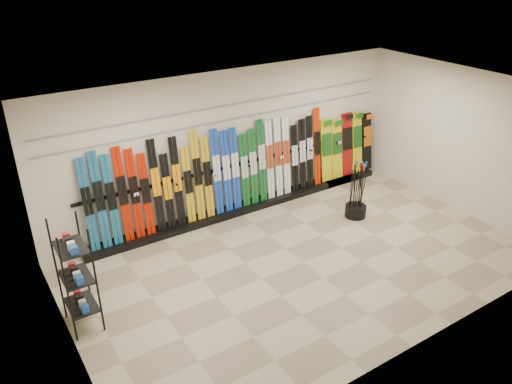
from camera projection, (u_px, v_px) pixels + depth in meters
floor at (303, 263)px, 8.95m from camera, size 8.00×8.00×0.00m
back_wall at (231, 143)px, 10.17m from camera, size 8.00×0.00×8.00m
left_wall at (59, 262)px, 6.34m from camera, size 0.00×5.00×5.00m
right_wall at (461, 141)px, 10.23m from camera, size 0.00×5.00×5.00m
ceiling at (312, 99)px, 7.62m from camera, size 8.00×8.00×0.00m
ski_rack_base at (247, 206)px, 10.75m from camera, size 8.00×0.40×0.12m
skis at (216, 174)px, 10.04m from camera, size 5.36×0.23×1.83m
snowboards at (347, 146)px, 11.84m from camera, size 1.57×0.23×1.50m
accessory_rack at (76, 276)px, 7.13m from camera, size 0.40×0.60×1.73m
pole_bin at (355, 211)px, 10.44m from camera, size 0.44×0.44×0.25m
ski_poles at (358, 190)px, 10.24m from camera, size 0.37×0.27×1.18m
slatwall_rail_0 at (231, 119)px, 9.93m from camera, size 7.60×0.02×0.03m
slatwall_rail_1 at (231, 105)px, 9.80m from camera, size 7.60×0.02×0.03m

